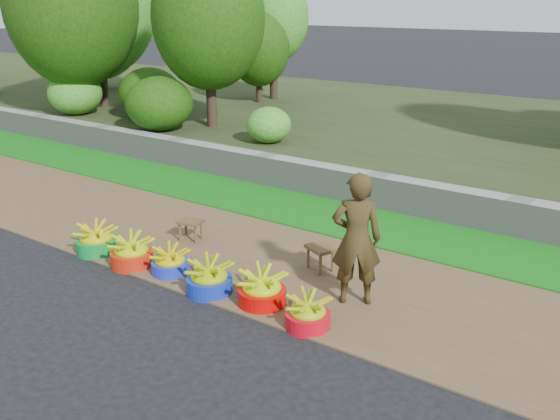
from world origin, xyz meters
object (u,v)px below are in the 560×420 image
Objects in this scene: basin_f at (308,314)px; stool_left at (190,225)px; basin_a at (96,240)px; stool_right at (321,251)px; basin_e at (262,290)px; basin_d at (209,279)px; basin_c at (170,263)px; vendor_woman at (356,239)px; basin_b at (131,253)px.

stool_left is (-2.64, 1.06, 0.09)m from basin_f.
stool_right is (2.73, 1.23, 0.09)m from basin_a.
stool_left is (-1.95, 0.94, 0.07)m from basin_e.
stool_right is (2.00, 0.20, 0.02)m from stool_left.
basin_e is at bearing 9.88° from basin_d.
basin_d is (0.73, -0.11, 0.02)m from basin_c.
stool_left is 2.82m from vendor_woman.
basin_c is 1.85m from stool_right.
basin_e reaches higher than stool_left.
basin_e is 0.70m from basin_f.
basin_a reaches higher than stool_left.
basin_d is at bearing -119.86° from stool_right.
stool_left is at bearing -174.38° from stool_right.
vendor_woman reaches higher than basin_f.
vendor_woman reaches higher than basin_a.
vendor_woman is (2.76, -0.30, 0.52)m from stool_left.
basin_c is 0.98× the size of basin_f.
basin_b is at bearing 179.73° from basin_f.
basin_c is 0.74m from basin_d.
basin_c is at bearing -141.70° from stool_right.
basin_b reaches higher than stool_left.
stool_left is at bearing 140.59° from basin_d.
basin_a is 2.68m from basin_e.
stool_left is at bearing 88.68° from basin_b.
basin_a is 1.00× the size of basin_d.
basin_f is 0.32× the size of vendor_woman.
vendor_woman is at bearing 26.99° from basin_d.
basin_b is 1.01× the size of basin_d.
basin_b is 2.38m from stool_right.
basin_e is at bearing 169.55° from basin_f.
basin_d is at bearing -8.27° from basin_c.
basin_a is at bearing -155.68° from stool_right.
basin_a and basin_d have the same top height.
stool_left is at bearing 154.35° from basin_e.
vendor_woman is at bearing 16.29° from basin_c.
basin_e is (0.67, 0.12, 0.00)m from basin_d.
basin_f is at bearing -63.27° from stool_right.
basin_d is at bearing -39.41° from stool_left.
basin_f is at bearing -0.27° from basin_b.
basin_a reaches higher than basin_f.
basin_a is at bearing 178.76° from basin_b.
basin_d is 1.35m from basin_f.
basin_d is 1.25× the size of stool_right.
vendor_woman reaches higher than basin_c.
stool_left is 2.01m from stool_right.
basin_d reaches higher than stool_left.
stool_right is (0.72, 1.25, 0.09)m from basin_d.
basin_e reaches higher than basin_b.
basin_e is (1.98, 0.11, 0.00)m from basin_b.
basin_b is at bearing -17.72° from vendor_woman.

